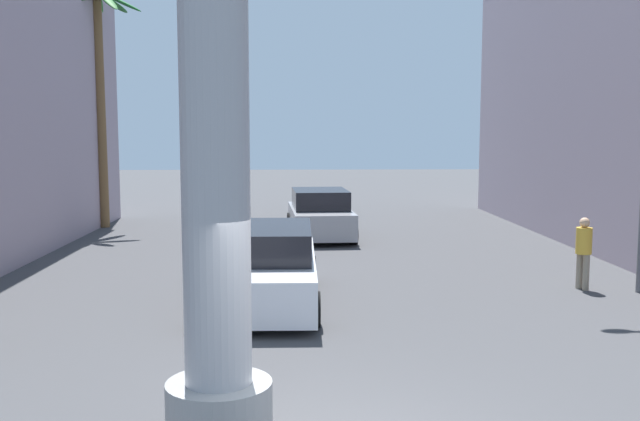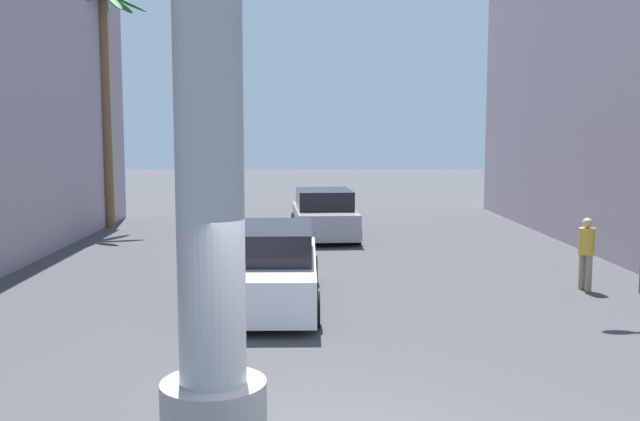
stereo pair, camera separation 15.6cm
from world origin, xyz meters
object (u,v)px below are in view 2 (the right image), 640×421
Objects in this scene: car_far at (324,215)px; pedestrian_mid_right at (586,248)px; car_lead at (265,267)px; street_lamp at (633,92)px; palm_tree_far_left at (105,79)px.

pedestrian_mid_right reaches higher than car_far.
car_far is 9.64m from pedestrian_mid_right.
car_lead is at bearing -171.61° from pedestrian_mid_right.
street_lamp is at bearing -53.35° from car_far.
pedestrian_mid_right is at bearing -39.17° from palm_tree_far_left.
pedestrian_mid_right is at bearing 156.27° from street_lamp.
palm_tree_far_left is at bearing 141.50° from street_lamp.
car_lead is 3.25× the size of pedestrian_mid_right.
pedestrian_mid_right is (6.89, 1.02, 0.18)m from car_lead.
palm_tree_far_left is 17.51m from pedestrian_mid_right.
palm_tree_far_left reaches higher than pedestrian_mid_right.
street_lamp is at bearing -23.73° from pedestrian_mid_right.
car_far is 2.89× the size of pedestrian_mid_right.
street_lamp is at bearing 5.30° from car_lead.
car_far is (1.45, 8.97, -0.00)m from car_lead.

